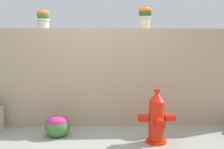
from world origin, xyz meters
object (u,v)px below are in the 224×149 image
(potted_plant_1, at_px, (43,18))
(fire_hydrant, at_px, (157,119))
(flower_bush_right, at_px, (57,125))
(potted_plant_2, at_px, (145,15))

(potted_plant_1, xyz_separation_m, fire_hydrant, (1.81, -0.93, -1.53))
(fire_hydrant, distance_m, flower_bush_right, 1.54)
(potted_plant_1, height_order, fire_hydrant, potted_plant_1)
(fire_hydrant, bearing_deg, flower_bush_right, 168.45)
(potted_plant_1, height_order, potted_plant_2, potted_plant_2)
(potted_plant_1, distance_m, fire_hydrant, 2.54)
(flower_bush_right, bearing_deg, potted_plant_1, 116.60)
(potted_plant_1, relative_size, fire_hydrant, 0.41)
(potted_plant_2, bearing_deg, fire_hydrant, -87.97)
(potted_plant_2, relative_size, fire_hydrant, 0.50)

